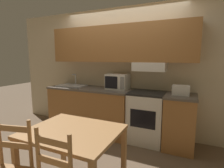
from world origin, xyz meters
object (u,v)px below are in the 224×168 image
microwave (118,81)px  sink_basin (72,85)px  stove_range (147,117)px  dining_table (73,138)px  toaster (181,90)px

microwave → sink_basin: microwave is taller
stove_range → dining_table: (-0.48, -1.56, 0.17)m
stove_range → toaster: size_ratio=3.26×
microwave → toaster: bearing=-4.7°
microwave → sink_basin: bearing=-174.2°
stove_range → microwave: bearing=171.4°
stove_range → sink_basin: (-1.67, -0.01, 0.48)m
sink_basin → stove_range: bearing=0.4°
stove_range → microwave: size_ratio=2.21×
stove_range → dining_table: stove_range is taller
microwave → stove_range: bearing=-8.6°
stove_range → microwave: (-0.62, 0.09, 0.61)m
toaster → stove_range: bearing=179.5°
stove_range → toaster: (0.56, -0.00, 0.55)m
dining_table → stove_range: bearing=72.9°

